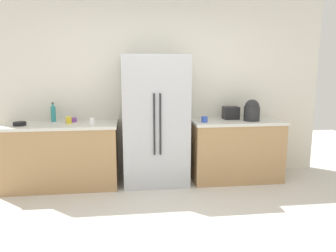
{
  "coord_description": "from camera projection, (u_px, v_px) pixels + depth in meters",
  "views": [
    {
      "loc": [
        -0.44,
        -2.78,
        1.61
      ],
      "look_at": [
        -0.03,
        0.48,
        1.03
      ],
      "focal_mm": 33.92,
      "sensor_mm": 36.0,
      "label": 1
    }
  ],
  "objects": [
    {
      "name": "cup_b",
      "position": [
        69.0,
        120.0,
        4.31
      ],
      "size": [
        0.08,
        0.08,
        0.09
      ],
      "primitive_type": "cylinder",
      "color": "yellow",
      "rests_on": "counter_left"
    },
    {
      "name": "cup_d",
      "position": [
        92.0,
        122.0,
        4.16
      ],
      "size": [
        0.07,
        0.07,
        0.1
      ],
      "primitive_type": "cylinder",
      "color": "white",
      "rests_on": "counter_left"
    },
    {
      "name": "cup_a",
      "position": [
        204.0,
        119.0,
        4.43
      ],
      "size": [
        0.09,
        0.09,
        0.08
      ],
      "primitive_type": "cylinder",
      "color": "blue",
      "rests_on": "counter_right"
    },
    {
      "name": "toaster",
      "position": [
        231.0,
        113.0,
        4.7
      ],
      "size": [
        0.22,
        0.18,
        0.19
      ],
      "primitive_type": "cube",
      "color": "black",
      "rests_on": "counter_right"
    },
    {
      "name": "bottle_a",
      "position": [
        53.0,
        114.0,
        4.46
      ],
      "size": [
        0.07,
        0.07,
        0.27
      ],
      "color": "teal",
      "rests_on": "counter_left"
    },
    {
      "name": "counter_left",
      "position": [
        61.0,
        155.0,
        4.38
      ],
      "size": [
        1.55,
        0.66,
        0.89
      ],
      "color": "tan",
      "rests_on": "ground_plane"
    },
    {
      "name": "bowl_a",
      "position": [
        20.0,
        124.0,
        4.16
      ],
      "size": [
        0.16,
        0.16,
        0.05
      ],
      "primitive_type": "cylinder",
      "color": "black",
      "rests_on": "counter_left"
    },
    {
      "name": "counter_right",
      "position": [
        235.0,
        150.0,
        4.69
      ],
      "size": [
        1.31,
        0.66,
        0.89
      ],
      "color": "tan",
      "rests_on": "ground_plane"
    },
    {
      "name": "refrigerator",
      "position": [
        155.0,
        121.0,
        4.45
      ],
      "size": [
        0.91,
        0.65,
        1.81
      ],
      "color": "#B7BABF",
      "rests_on": "ground_plane"
    },
    {
      "name": "cup_c",
      "position": [
        252.0,
        115.0,
        4.81
      ],
      "size": [
        0.09,
        0.09,
        0.1
      ],
      "primitive_type": "cylinder",
      "color": "green",
      "rests_on": "counter_right"
    },
    {
      "name": "kitchen_back_panel",
      "position": [
        157.0,
        84.0,
        4.75
      ],
      "size": [
        5.05,
        0.1,
        2.79
      ],
      "primitive_type": "cube",
      "color": "silver",
      "rests_on": "ground_plane"
    },
    {
      "name": "rice_cooker",
      "position": [
        252.0,
        110.0,
        4.53
      ],
      "size": [
        0.23,
        0.23,
        0.31
      ],
      "color": "#262628",
      "rests_on": "counter_right"
    },
    {
      "name": "bowl_b",
      "position": [
        71.0,
        120.0,
        4.46
      ],
      "size": [
        0.15,
        0.15,
        0.05
      ],
      "primitive_type": "cylinder",
      "color": "purple",
      "rests_on": "counter_left"
    },
    {
      "name": "ground_plane",
      "position": [
        177.0,
        239.0,
        3.05
      ],
      "size": [
        10.11,
        10.11,
        0.0
      ],
      "primitive_type": "plane",
      "color": "beige"
    }
  ]
}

